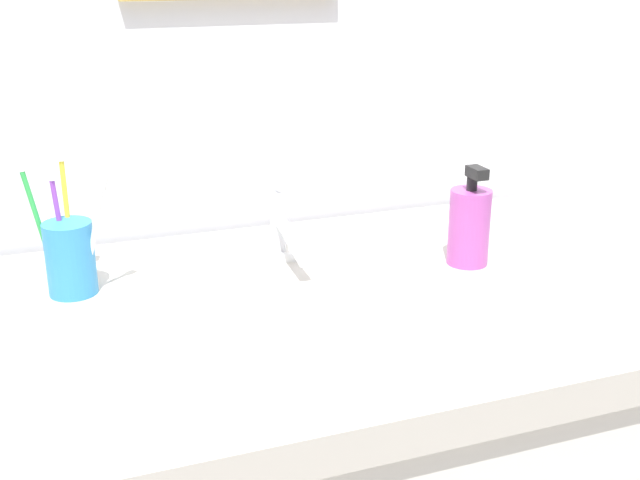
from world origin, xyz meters
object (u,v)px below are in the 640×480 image
(toothbrush_cup, at_px, (70,258))
(soap_dispenser, at_px, (469,225))
(toothbrush_purple, at_px, (59,218))
(toothbrush_green, at_px, (36,214))
(toothbrush_yellow, at_px, (66,206))
(faucet, at_px, (283,229))
(toothbrush_white, at_px, (96,224))

(toothbrush_cup, distance_m, soap_dispenser, 0.58)
(toothbrush_purple, distance_m, toothbrush_green, 0.03)
(toothbrush_yellow, xyz_separation_m, soap_dispenser, (0.57, -0.12, -0.06))
(faucet, relative_size, toothbrush_purple, 0.94)
(faucet, height_order, soap_dispenser, soap_dispenser)
(toothbrush_yellow, bearing_deg, toothbrush_purple, -134.54)
(toothbrush_yellow, relative_size, soap_dispenser, 1.30)
(faucet, xyz_separation_m, toothbrush_cup, (-0.31, -0.01, -0.00))
(toothbrush_yellow, distance_m, toothbrush_green, 0.04)
(toothbrush_green, xyz_separation_m, soap_dispenser, (0.61, -0.11, -0.05))
(toothbrush_cup, bearing_deg, toothbrush_yellow, 82.96)
(soap_dispenser, bearing_deg, toothbrush_green, 170.22)
(toothbrush_white, height_order, toothbrush_yellow, toothbrush_yellow)
(toothbrush_white, distance_m, toothbrush_purple, 0.06)
(toothbrush_purple, distance_m, toothbrush_yellow, 0.02)
(faucet, relative_size, soap_dispenser, 1.09)
(faucet, distance_m, toothbrush_green, 0.36)
(toothbrush_green, bearing_deg, toothbrush_white, -25.57)
(toothbrush_cup, xyz_separation_m, toothbrush_yellow, (0.00, 0.03, 0.07))
(toothbrush_white, bearing_deg, soap_dispenser, -7.42)
(soap_dispenser, bearing_deg, toothbrush_cup, 171.02)
(toothbrush_yellow, bearing_deg, faucet, -2.42)
(toothbrush_cup, distance_m, toothbrush_white, 0.07)
(toothbrush_green, bearing_deg, faucet, -0.12)
(toothbrush_white, xyz_separation_m, toothbrush_yellow, (-0.03, 0.05, 0.01))
(toothbrush_cup, xyz_separation_m, soap_dispenser, (0.57, -0.09, 0.01))
(toothbrush_white, xyz_separation_m, soap_dispenser, (0.54, -0.07, -0.04))
(toothbrush_cup, bearing_deg, faucet, 2.56)
(toothbrush_white, bearing_deg, toothbrush_cup, 150.50)
(toothbrush_white, relative_size, toothbrush_purple, 0.98)
(faucet, bearing_deg, toothbrush_white, -172.83)
(toothbrush_cup, relative_size, toothbrush_purple, 0.58)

